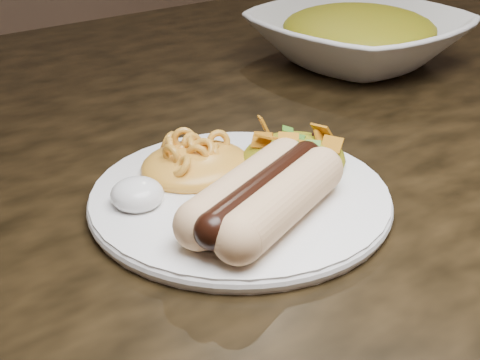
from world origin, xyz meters
TOP-DOWN VIEW (x-y plane):
  - table at (0.00, 0.00)m, footprint 1.60×0.90m
  - plate at (-0.03, -0.17)m, footprint 0.27×0.27m
  - hotdog at (-0.04, -0.21)m, footprint 0.13×0.11m
  - mac_and_cheese at (-0.03, -0.12)m, footprint 0.12×0.11m
  - sour_cream at (-0.10, -0.14)m, footprint 0.05×0.05m
  - taco_salad at (0.04, -0.16)m, footprint 0.09×0.09m
  - serving_bowl at (0.32, 0.04)m, footprint 0.28×0.28m
  - bowl_filling at (0.32, 0.04)m, footprint 0.26×0.26m

SIDE VIEW (x-z plane):
  - table at x=0.00m, z-range 0.28..1.03m
  - plate at x=-0.03m, z-range 0.75..0.76m
  - sour_cream at x=-0.10m, z-range 0.76..0.79m
  - taco_salad at x=0.04m, z-range 0.76..0.80m
  - mac_and_cheese at x=-0.03m, z-range 0.76..0.80m
  - hotdog at x=-0.04m, z-range 0.76..0.80m
  - serving_bowl at x=0.32m, z-range 0.75..0.81m
  - bowl_filling at x=0.32m, z-range 0.78..0.82m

